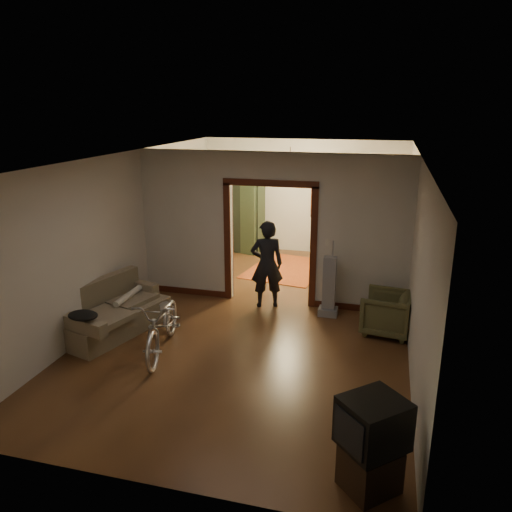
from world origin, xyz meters
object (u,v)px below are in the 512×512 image
(person, at_px, (267,264))
(desk, at_px, (344,247))
(armchair, at_px, (387,313))
(locker, at_px, (242,212))
(bicycle, at_px, (163,324))
(sofa, at_px, (114,308))

(person, height_order, desk, person)
(armchair, distance_m, locker, 5.45)
(person, xyz_separation_m, desk, (1.12, 3.12, -0.45))
(armchair, bearing_deg, bicycle, -56.21)
(desk, bearing_deg, bicycle, -102.48)
(locker, distance_m, desk, 2.67)
(locker, bearing_deg, bicycle, -71.29)
(sofa, bearing_deg, locker, 98.62)
(bicycle, xyz_separation_m, armchair, (3.23, 1.52, -0.11))
(armchair, bearing_deg, person, -97.32)
(sofa, distance_m, person, 2.77)
(bicycle, distance_m, locker, 5.60)
(bicycle, height_order, locker, locker)
(sofa, relative_size, bicycle, 1.07)
(armchair, relative_size, locker, 0.39)
(person, distance_m, desk, 3.35)
(armchair, height_order, desk, desk)
(bicycle, bearing_deg, locker, 82.52)
(bicycle, height_order, person, person)
(person, height_order, locker, locker)
(desk, bearing_deg, locker, -176.34)
(bicycle, distance_m, armchair, 3.58)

